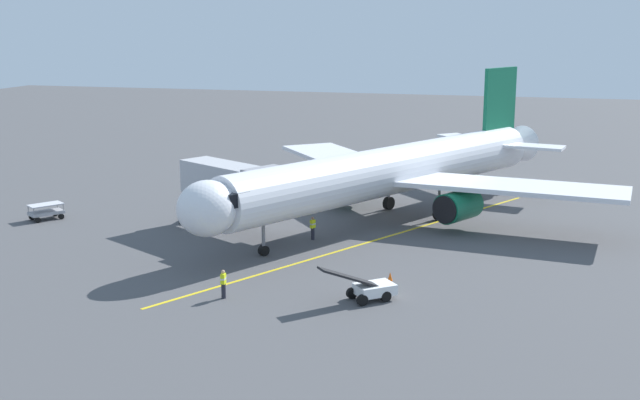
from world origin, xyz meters
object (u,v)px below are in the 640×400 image
belt_loader_portside (370,288)px  baggage_cart_starboard_side (46,212)px  ground_crew_marshaller (223,284)px  safety_cone_wing_port (223,228)px  tug_near_nose (213,190)px  airplane (393,171)px  ground_crew_wing_walker (313,228)px  jet_bridge (240,185)px  safety_cone_nose_left (390,277)px  safety_cone_nose_right (225,226)px

belt_loader_portside → baggage_cart_starboard_side: belt_loader_portside is taller
ground_crew_marshaller → safety_cone_wing_port: 14.95m
ground_crew_marshaller → baggage_cart_starboard_side: 24.93m
ground_crew_marshaller → tug_near_nose: ground_crew_marshaller is taller
airplane → tug_near_nose: bearing=-13.5°
airplane → safety_cone_wing_port: (11.80, 6.91, -3.73)m
airplane → ground_crew_wing_walker: airplane is taller
jet_bridge → safety_cone_wing_port: size_ratio=19.73×
tug_near_nose → safety_cone_nose_left: size_ratio=4.75×
airplane → safety_cone_nose_left: bearing=99.5°
jet_bridge → baggage_cart_starboard_side: jet_bridge is taller
jet_bridge → ground_crew_marshaller: jet_bridge is taller
safety_cone_nose_right → belt_loader_portside: bearing=137.8°
airplane → ground_crew_wing_walker: 9.11m
ground_crew_wing_walker → safety_cone_nose_left: (-7.16, 7.94, -0.61)m
tug_near_nose → safety_cone_nose_left: bearing=135.6°
ground_crew_wing_walker → safety_cone_nose_right: bearing=-8.0°
tug_near_nose → safety_cone_nose_left: 27.57m
tug_near_nose → airplane: bearing=166.5°
ground_crew_marshaller → jet_bridge: bearing=-73.5°
jet_bridge → safety_cone_wing_port: jet_bridge is taller
tug_near_nose → ground_crew_wing_walker: bearing=137.9°
ground_crew_wing_walker → baggage_cart_starboard_side: (22.35, -0.25, -0.23)m
baggage_cart_starboard_side → ground_crew_marshaller: bearing=146.4°
safety_cone_wing_port → safety_cone_nose_left: bearing=150.1°
jet_bridge → belt_loader_portside: (-12.25, 11.66, -3.05)m
ground_crew_wing_walker → safety_cone_wing_port: size_ratio=3.11×
safety_cone_nose_left → belt_loader_portside: bearing=82.2°
airplane → jet_bridge: 12.50m
safety_cone_nose_right → safety_cone_wing_port: bearing=99.2°
safety_cone_nose_right → safety_cone_nose_left: bearing=148.2°
baggage_cart_starboard_side → tug_near_nose: bearing=-131.5°
ground_crew_marshaller → safety_cone_nose_right: bearing=-68.6°
ground_crew_wing_walker → belt_loader_portside: 13.41m
airplane → safety_cone_nose_right: (11.92, 6.18, -3.73)m
airplane → ground_crew_wing_walker: size_ratio=21.50×
ground_crew_wing_walker → ground_crew_marshaller: bearing=83.3°
jet_bridge → ground_crew_marshaller: 14.42m
ground_crew_marshaller → tug_near_nose: bearing=-66.2°
ground_crew_marshaller → tug_near_nose: size_ratio=0.65×
ground_crew_marshaller → belt_loader_portside: bearing=-167.0°
baggage_cart_starboard_side → safety_cone_nose_right: baggage_cart_starboard_side is taller
ground_crew_wing_walker → safety_cone_wing_port: ground_crew_wing_walker is taller
ground_crew_marshaller → safety_cone_nose_right: ground_crew_marshaller is taller
jet_bridge → airplane: bearing=-144.8°
airplane → baggage_cart_starboard_side: size_ratio=12.55×
ground_crew_marshaller → belt_loader_portside: (-8.24, -1.89, -0.17)m
ground_crew_marshaller → baggage_cart_starboard_side: ground_crew_marshaller is taller
airplane → tug_near_nose: airplane is taller
safety_cone_wing_port → ground_crew_marshaller: bearing=112.0°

